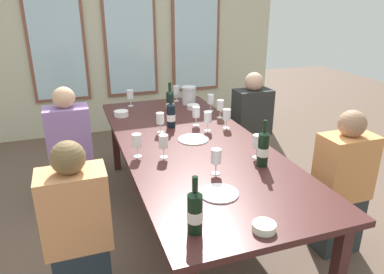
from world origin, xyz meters
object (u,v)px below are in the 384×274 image
(wine_bottle_2, at_px, (171,115))
(seated_person_0, at_px, (71,150))
(seated_person_2, at_px, (78,234))
(wine_glass_8, at_px, (257,142))
(wine_glass_10, at_px, (208,118))
(wine_glass_9, at_px, (137,141))
(wine_glass_2, at_px, (220,106))
(wine_glass_0, at_px, (160,119))
(wine_glass_5, at_px, (196,113))
(white_plate_0, at_px, (193,139))
(seated_person_1, at_px, (251,127))
(wine_glass_6, at_px, (130,95))
(wine_glass_1, at_px, (163,142))
(wine_glass_4, at_px, (216,157))
(seated_person_3, at_px, (341,187))
(dining_table, at_px, (191,149))
(wine_bottle_3, at_px, (195,212))
(wine_glass_3, at_px, (211,100))
(wine_bottle_0, at_px, (263,148))
(metal_pitcher, at_px, (189,95))
(white_plate_1, at_px, (219,193))
(wine_bottle_1, at_px, (170,103))
(tasting_bowl_0, at_px, (121,114))
(tasting_bowl_1, at_px, (193,107))
(wine_glass_11, at_px, (176,91))
(wine_glass_7, at_px, (227,115))

(wine_bottle_2, bearing_deg, seated_person_0, 162.07)
(seated_person_0, xyz_separation_m, seated_person_2, (0.00, -1.31, 0.00))
(wine_glass_8, distance_m, wine_glass_10, 0.65)
(wine_glass_9, bearing_deg, wine_glass_2, 34.56)
(wine_glass_0, height_order, wine_glass_5, same)
(wine_glass_0, bearing_deg, white_plate_0, -51.41)
(wine_glass_2, distance_m, wine_glass_9, 1.12)
(seated_person_1, bearing_deg, wine_glass_6, 158.02)
(wine_glass_1, relative_size, wine_glass_2, 1.00)
(seated_person_1, bearing_deg, wine_bottle_2, -162.54)
(wine_glass_9, bearing_deg, seated_person_1, 31.24)
(wine_glass_4, xyz_separation_m, wine_glass_5, (0.20, 0.94, 0.00))
(seated_person_3, bearing_deg, wine_glass_10, 128.43)
(dining_table, height_order, wine_glass_6, wine_glass_6)
(wine_glass_5, relative_size, wine_glass_8, 1.00)
(wine_glass_6, relative_size, seated_person_1, 0.16)
(dining_table, xyz_separation_m, wine_glass_2, (0.47, 0.50, 0.18))
(wine_bottle_3, height_order, wine_glass_1, wine_bottle_3)
(wine_bottle_3, height_order, wine_glass_3, wine_bottle_3)
(wine_glass_1, relative_size, wine_glass_9, 1.00)
(wine_bottle_0, xyz_separation_m, wine_glass_1, (-0.60, 0.35, -0.01))
(metal_pitcher, height_order, wine_bottle_0, wine_bottle_0)
(white_plate_1, relative_size, seated_person_3, 0.21)
(wine_bottle_1, xyz_separation_m, wine_glass_9, (-0.50, -0.87, -0.00))
(wine_bottle_1, distance_m, wine_glass_9, 1.00)
(wine_bottle_0, bearing_deg, wine_bottle_1, 102.27)
(wine_glass_9, distance_m, seated_person_1, 1.65)
(tasting_bowl_0, relative_size, seated_person_0, 0.12)
(wine_bottle_2, relative_size, wine_glass_2, 1.72)
(white_plate_0, bearing_deg, wine_bottle_3, -109.12)
(tasting_bowl_0, xyz_separation_m, wine_glass_10, (0.64, -0.66, 0.09))
(tasting_bowl_0, height_order, tasting_bowl_1, tasting_bowl_0)
(wine_glass_1, distance_m, wine_glass_10, 0.65)
(seated_person_1, bearing_deg, wine_glass_11, 143.17)
(tasting_bowl_1, bearing_deg, white_plate_0, -109.45)
(wine_bottle_0, relative_size, wine_glass_6, 1.89)
(wine_glass_6, bearing_deg, wine_glass_4, -82.17)
(wine_bottle_1, distance_m, seated_person_1, 0.95)
(wine_bottle_2, distance_m, wine_glass_4, 0.97)
(tasting_bowl_0, bearing_deg, seated_person_2, -108.57)
(wine_glass_0, distance_m, wine_glass_3, 0.77)
(wine_glass_11, relative_size, seated_person_0, 0.16)
(wine_glass_3, distance_m, wine_glass_7, 0.52)
(wine_glass_1, relative_size, seated_person_2, 0.16)
(tasting_bowl_1, height_order, wine_glass_0, wine_glass_0)
(wine_glass_9, bearing_deg, wine_glass_1, -24.03)
(wine_bottle_0, xyz_separation_m, tasting_bowl_1, (0.00, 1.42, -0.10))
(white_plate_1, height_order, wine_bottle_1, wine_bottle_1)
(white_plate_0, height_order, metal_pitcher, metal_pitcher)
(wine_bottle_2, relative_size, seated_person_3, 0.27)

